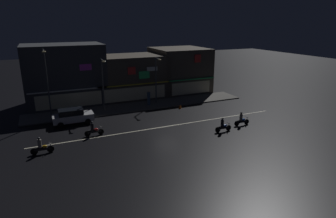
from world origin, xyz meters
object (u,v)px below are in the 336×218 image
streetlamp_east (157,76)px  traffic_cone (180,107)px  motorcycle_trailing_far (93,130)px  streetlamp_mid (103,81)px  parked_car_near_kerb (73,116)px  motorcycle_lead (223,126)px  pedestrian_on_sidewalk (149,98)px  motorcycle_opposite_lane (41,147)px  motorcycle_following (242,120)px  streetlamp_west (47,79)px

streetlamp_east → traffic_cone: 5.26m
streetlamp_east → motorcycle_trailing_far: (-10.01, -8.13, -3.20)m
streetlamp_mid → traffic_cone: size_ratio=11.71×
parked_car_near_kerb → motorcycle_lead: bearing=147.1°
parked_car_near_kerb → traffic_cone: 13.36m
pedestrian_on_sidewalk → motorcycle_opposite_lane: (-13.41, -9.82, -0.42)m
motorcycle_lead → motorcycle_following: same height
streetlamp_mid → parked_car_near_kerb: bearing=-146.3°
streetlamp_east → traffic_cone: (1.89, -3.38, -3.56)m
pedestrian_on_sidewalk → motorcycle_trailing_far: 11.47m
streetlamp_west → streetlamp_east: size_ratio=1.27×
motorcycle_following → streetlamp_west: bearing=-35.2°
streetlamp_mid → pedestrian_on_sidewalk: size_ratio=3.25×
motorcycle_opposite_lane → streetlamp_east: bearing=-151.4°
streetlamp_mid → motorcycle_trailing_far: 8.45m
streetlamp_west → motorcycle_lead: (15.78, -11.34, -4.08)m
streetlamp_west → motorcycle_lead: size_ratio=4.12×
streetlamp_west → motorcycle_following: streetlamp_west is taller
motorcycle_trailing_far → motorcycle_opposite_lane: bearing=-155.6°
pedestrian_on_sidewalk → motorcycle_following: bearing=45.5°
motorcycle_lead → motorcycle_opposite_lane: same height
streetlamp_west → parked_car_near_kerb: 5.03m
streetlamp_west → motorcycle_opposite_lane: streetlamp_west is taller
motorcycle_lead → motorcycle_trailing_far: (-12.26, 4.33, 0.00)m
motorcycle_lead → motorcycle_following: (2.93, 0.75, 0.00)m
pedestrian_on_sidewalk → motorcycle_opposite_lane: bearing=-38.9°
pedestrian_on_sidewalk → parked_car_near_kerb: size_ratio=0.46×
motorcycle_opposite_lane → motorcycle_trailing_far: bearing=-161.0°
streetlamp_east → motorcycle_lead: size_ratio=3.24×
motorcycle_following → motorcycle_trailing_far: size_ratio=1.00×
streetlamp_west → motorcycle_lead: bearing=-35.7°
streetlamp_west → traffic_cone: (15.42, -2.27, -4.44)m
parked_car_near_kerb → motorcycle_following: parked_car_near_kerb is taller
parked_car_near_kerb → motorcycle_following: 18.50m
streetlamp_east → motorcycle_lead: bearing=-79.8°
streetlamp_west → streetlamp_mid: size_ratio=1.22×
motorcycle_lead → pedestrian_on_sidewalk: bearing=-72.7°
streetlamp_mid → traffic_cone: (9.22, -2.53, -3.71)m
streetlamp_west → pedestrian_on_sidewalk: streetlamp_west is taller
streetlamp_mid → motorcycle_trailing_far: size_ratio=3.39×
motorcycle_lead → streetlamp_west: bearing=-35.5°
motorcycle_trailing_far → streetlamp_mid: bearing=68.7°
streetlamp_west → traffic_cone: size_ratio=14.24×
parked_car_near_kerb → motorcycle_lead: parked_car_near_kerb is taller
motorcycle_trailing_far → traffic_cone: bearing=20.7°
streetlamp_east → traffic_cone: size_ratio=11.20×
pedestrian_on_sidewalk → parked_car_near_kerb: pedestrian_on_sidewalk is taller
pedestrian_on_sidewalk → streetlamp_west: bearing=-72.6°
pedestrian_on_sidewalk → traffic_cone: bearing=64.5°
streetlamp_mid → streetlamp_east: (7.33, 0.85, -0.15)m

